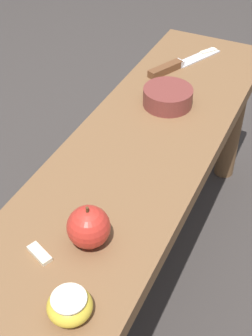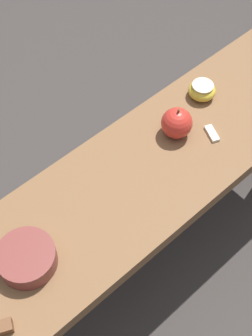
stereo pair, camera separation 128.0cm
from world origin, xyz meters
name	(u,v)px [view 1 (the left image)]	position (x,y,z in m)	size (l,w,h in m)	color
ground_plane	(125,293)	(0.00, 0.00, 0.00)	(8.00, 8.00, 0.00)	#383330
wooden_bench	(125,196)	(0.00, 0.00, 0.37)	(1.31, 0.31, 0.45)	brown
knife	(175,66)	(-0.43, -0.06, 0.46)	(0.24, 0.13, 0.02)	silver
apple_whole	(89,227)	(0.21, 0.03, 0.49)	(0.08, 0.08, 0.08)	red
apple_cut	(70,306)	(0.34, 0.07, 0.47)	(0.07, 0.07, 0.04)	gold
apple_slice_near_knife	(209,51)	(-0.55, 0.00, 0.46)	(0.05, 0.04, 0.01)	beige
apple_slice_center	(40,254)	(0.27, -0.03, 0.46)	(0.04, 0.05, 0.01)	beige
bowl	(168,97)	(-0.25, -0.01, 0.48)	(0.12, 0.12, 0.04)	brown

